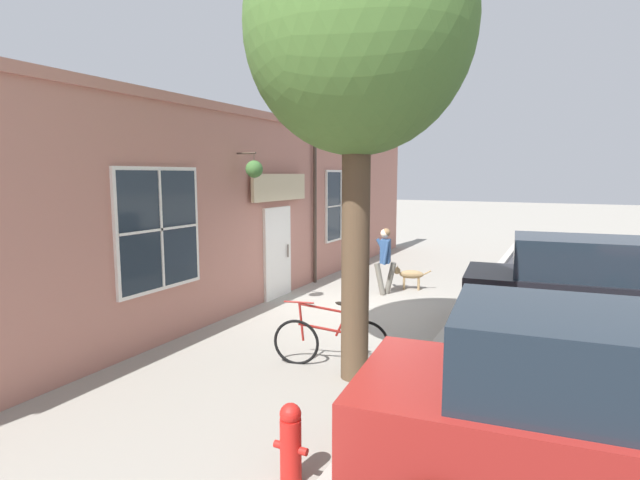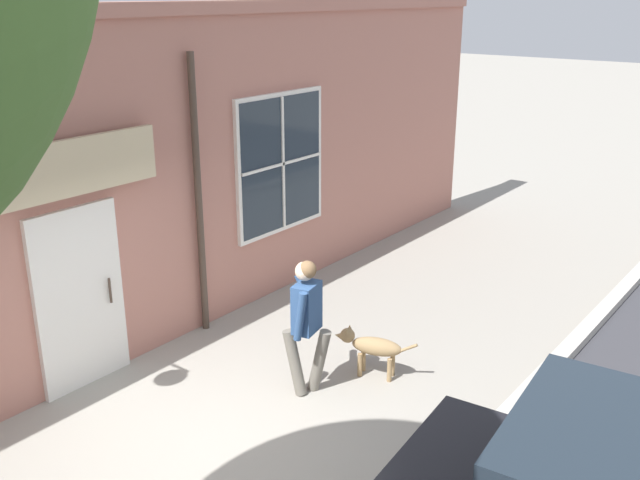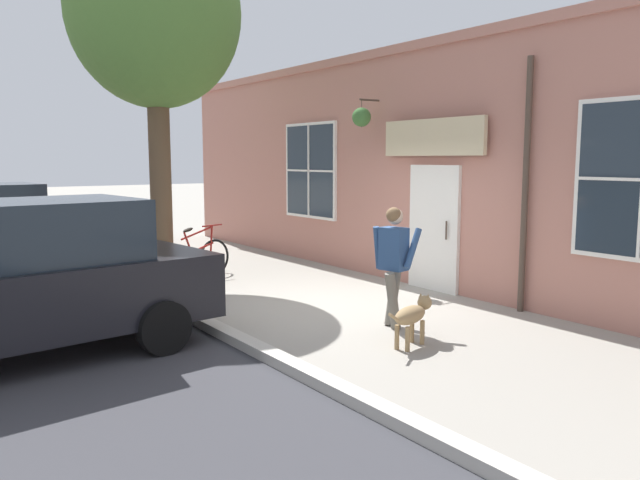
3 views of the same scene
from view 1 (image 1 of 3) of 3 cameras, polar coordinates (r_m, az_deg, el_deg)
The scene contains 9 objects.
ground_plane at distance 10.74m, azimuth 5.00°, elevation -7.83°, with size 90.00×90.00×0.00m, color gray.
storefront_facade at distance 11.45m, azimuth -5.85°, elevation 3.79°, with size 0.95×18.00×4.18m.
pedestrian_walking at distance 11.87m, azimuth 7.46°, elevation -1.76°, with size 0.56×0.55×1.59m.
dog_on_leash at distance 12.57m, azimuth 10.14°, elevation -3.90°, with size 0.97×0.40×0.58m.
street_tree_by_curb at distance 6.94m, azimuth 4.79°, elevation 22.53°, with size 3.05×2.74×6.43m.
leaning_bicycle at distance 7.61m, azimuth 1.21°, elevation -11.33°, with size 1.65×0.63×1.00m.
parked_car_nearest_curb at distance 4.83m, azimuth 30.83°, elevation -17.51°, with size 4.45×2.24×1.75m.
parked_car_mid_block at distance 9.90m, azimuth 28.54°, elevation -4.82°, with size 4.45×2.24×1.75m.
fire_hydrant at distance 4.95m, azimuth -3.37°, elevation -22.08°, with size 0.34×0.20×0.77m.
Camera 1 is at (3.78, -9.65, 2.84)m, focal length 28.00 mm.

